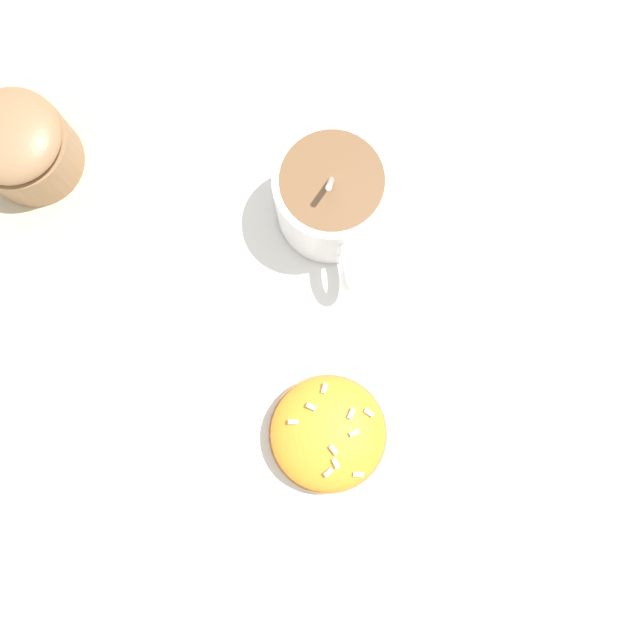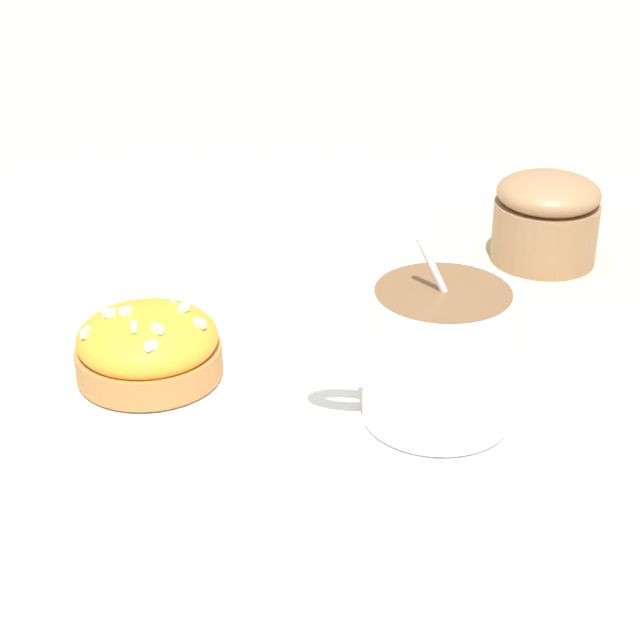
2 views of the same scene
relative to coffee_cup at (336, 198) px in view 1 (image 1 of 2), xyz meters
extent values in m
plane|color=#C6B793|center=(-0.08, 0.00, -0.04)|extent=(3.00, 3.00, 0.00)
cube|color=white|center=(-0.08, 0.00, -0.04)|extent=(0.31, 0.30, 0.00)
cylinder|color=white|center=(0.00, 0.00, 0.00)|extent=(0.08, 0.08, 0.07)
cylinder|color=brown|center=(0.00, 0.00, 0.03)|extent=(0.07, 0.07, 0.01)
torus|color=white|center=(-0.04, -0.01, 0.00)|extent=(0.05, 0.02, 0.04)
ellipsoid|color=silver|center=(-0.02, 0.00, -0.03)|extent=(0.02, 0.02, 0.01)
cylinder|color=silver|center=(0.01, 0.00, 0.02)|extent=(0.05, 0.01, 0.09)
cylinder|color=#B2753D|center=(-0.17, -0.01, -0.03)|extent=(0.08, 0.08, 0.02)
ellipsoid|color=orange|center=(-0.17, -0.01, -0.02)|extent=(0.08, 0.08, 0.03)
cube|color=white|center=(-0.16, 0.02, 0.00)|extent=(0.00, 0.01, 0.00)
cube|color=white|center=(-0.16, -0.03, 0.00)|extent=(0.01, 0.01, 0.00)
cube|color=white|center=(-0.14, 0.00, -0.01)|extent=(0.01, 0.00, 0.00)
cube|color=white|center=(-0.19, -0.01, 0.00)|extent=(0.01, 0.01, 0.00)
cube|color=white|center=(-0.18, -0.01, 0.00)|extent=(0.01, 0.01, 0.00)
cube|color=white|center=(-0.15, -0.02, 0.00)|extent=(0.01, 0.01, 0.00)
cube|color=white|center=(-0.19, -0.03, -0.01)|extent=(0.00, 0.01, 0.00)
cube|color=white|center=(-0.19, -0.02, 0.00)|extent=(0.01, 0.01, 0.00)
cube|color=white|center=(-0.15, 0.00, 0.00)|extent=(0.01, 0.01, 0.00)
cube|color=white|center=(-0.15, -0.04, -0.01)|extent=(0.01, 0.01, 0.00)
cylinder|color=#99704C|center=(0.02, 0.23, -0.02)|extent=(0.07, 0.07, 0.04)
ellipsoid|color=#99704C|center=(0.02, 0.23, 0.01)|extent=(0.07, 0.07, 0.03)
camera|label=1|loc=(-0.16, 0.00, 0.51)|focal=42.00mm
camera|label=2|loc=(0.11, -0.48, 0.28)|focal=60.00mm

